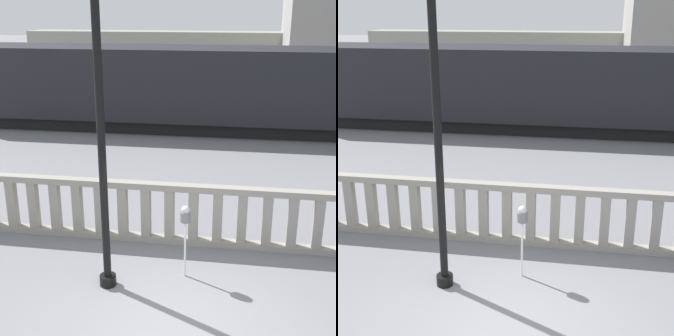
% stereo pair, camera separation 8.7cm
% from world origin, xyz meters
% --- Properties ---
extents(ground_plane, '(160.00, 160.00, 0.00)m').
position_xyz_m(ground_plane, '(0.00, 0.00, 0.00)').
color(ground_plane, slate).
extents(balustrade, '(12.56, 0.24, 1.40)m').
position_xyz_m(balustrade, '(0.00, 3.04, 0.70)').
color(balustrade, gray).
rests_on(balustrade, ground).
extents(lamppost, '(0.31, 0.31, 6.05)m').
position_xyz_m(lamppost, '(-1.41, 1.19, 3.06)').
color(lamppost, black).
rests_on(lamppost, ground).
extents(parking_meter, '(0.20, 0.20, 1.49)m').
position_xyz_m(parking_meter, '(-0.02, 1.73, 1.22)').
color(parking_meter, silver).
rests_on(parking_meter, ground).
extents(train_near, '(29.12, 3.18, 4.03)m').
position_xyz_m(train_near, '(3.82, 13.37, 1.80)').
color(train_near, black).
rests_on(train_near, ground).
extents(train_far, '(24.47, 2.76, 3.81)m').
position_xyz_m(train_far, '(-3.67, 31.31, 1.69)').
color(train_far, black).
rests_on(train_far, ground).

